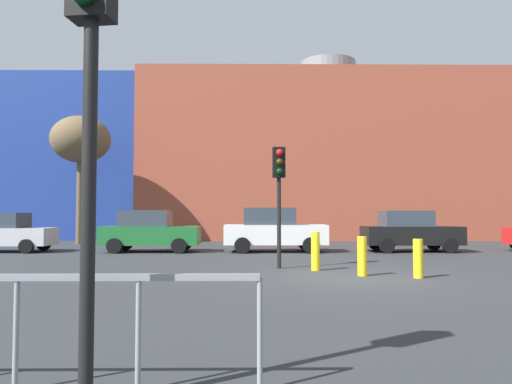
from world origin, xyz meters
The scene contains 12 objects.
ground_plane centered at (0.00, 0.00, 0.00)m, with size 200.00×200.00×0.00m, color #2D3033.
building_backdrop centered at (3.25, 22.76, 5.36)m, with size 43.45×11.97×12.74m.
parked_car_0 centered at (-12.83, 8.45, 0.82)m, with size 3.82×1.88×1.65m.
parked_car_1 centered at (-6.72, 8.45, 0.88)m, with size 4.07×2.00×1.76m.
parked_car_2 centered at (-1.45, 8.45, 0.93)m, with size 4.31×2.11×1.87m.
parked_car_3 centered at (4.37, 8.45, 0.87)m, with size 4.04×1.98×1.75m.
traffic_light_near_left centered at (-3.77, -8.25, 3.00)m, with size 0.39×0.38×4.08m.
traffic_light_island centered at (-1.60, 2.02, 2.63)m, with size 0.38×0.37×3.57m.
bare_tree_0 centered at (-11.66, 13.99, 5.59)m, with size 3.18×3.18×6.94m.
bollard_yellow_0 centered at (1.72, -0.20, 0.48)m, with size 0.24×0.24×0.96m, color yellow.
bollard_yellow_1 centered at (-0.61, 1.47, 0.54)m, with size 0.24×0.24×1.08m, color yellow.
bollard_yellow_2 centered at (0.43, 0.24, 0.50)m, with size 0.24×0.24×1.01m, color yellow.
Camera 1 is at (-2.44, -12.21, 1.56)m, focal length 34.00 mm.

